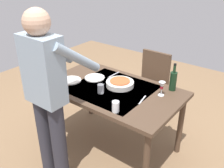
{
  "coord_description": "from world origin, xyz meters",
  "views": [
    {
      "loc": [
        -1.46,
        1.91,
        2.03
      ],
      "look_at": [
        0.0,
        0.0,
        0.82
      ],
      "focal_mm": 40.96,
      "sensor_mm": 36.0,
      "label": 1
    }
  ],
  "objects": [
    {
      "name": "table_knife",
      "position": [
        0.19,
        -0.29,
        0.77
      ],
      "size": [
        0.02,
        0.2,
        0.0
      ],
      "primitive_type": "cube",
      "rotation": [
        0.0,
        0.0,
        -0.02
      ],
      "color": "silver",
      "rests_on": "dining_table"
    },
    {
      "name": "ground_plane",
      "position": [
        0.0,
        0.0,
        0.0
      ],
      "size": [
        6.0,
        6.0,
        0.0
      ],
      "primitive_type": "plane",
      "color": "#846647"
    },
    {
      "name": "dinner_plate_far",
      "position": [
        0.48,
        0.14,
        0.77
      ],
      "size": [
        0.23,
        0.23,
        0.01
      ],
      "primitive_type": "cylinder",
      "color": "silver",
      "rests_on": "dining_table"
    },
    {
      "name": "dining_table",
      "position": [
        0.0,
        0.0,
        0.68
      ],
      "size": [
        1.47,
        0.88,
        0.77
      ],
      "color": "#4C3828",
      "rests_on": "ground_plane"
    },
    {
      "name": "water_cup_near_left",
      "position": [
        0.03,
        0.15,
        0.81
      ],
      "size": [
        0.07,
        0.07,
        0.1
      ],
      "primitive_type": "cylinder",
      "color": "silver",
      "rests_on": "dining_table"
    },
    {
      "name": "chair_near",
      "position": [
        -0.03,
        -0.82,
        0.53
      ],
      "size": [
        0.4,
        0.4,
        0.91
      ],
      "color": "#352114",
      "rests_on": "ground_plane"
    },
    {
      "name": "dinner_plate_near",
      "position": [
        0.31,
        -0.08,
        0.77
      ],
      "size": [
        0.23,
        0.23,
        0.01
      ],
      "primitive_type": "cylinder",
      "color": "silver",
      "rests_on": "dining_table"
    },
    {
      "name": "table_fork",
      "position": [
        -0.39,
        0.02,
        0.77
      ],
      "size": [
        0.05,
        0.18,
        0.0
      ],
      "primitive_type": "cube",
      "rotation": [
        0.0,
        0.0,
        0.18
      ],
      "color": "silver",
      "rests_on": "dining_table"
    },
    {
      "name": "water_cup_near_right",
      "position": [
        -0.3,
        0.34,
        0.82
      ],
      "size": [
        0.07,
        0.07,
        0.1
      ],
      "primitive_type": "cylinder",
      "color": "silver",
      "rests_on": "dining_table"
    },
    {
      "name": "wine_glass_left",
      "position": [
        -0.49,
        -0.18,
        0.87
      ],
      "size": [
        0.07,
        0.07,
        0.15
      ],
      "color": "white",
      "rests_on": "dining_table"
    },
    {
      "name": "serving_bowl_pasta",
      "position": [
        -0.04,
        -0.09,
        0.8
      ],
      "size": [
        0.3,
        0.3,
        0.07
      ],
      "color": "silver",
      "rests_on": "dining_table"
    },
    {
      "name": "wine_bottle",
      "position": [
        -0.53,
        -0.36,
        0.88
      ],
      "size": [
        0.07,
        0.07,
        0.3
      ],
      "color": "black",
      "rests_on": "dining_table"
    },
    {
      "name": "person_server",
      "position": [
        0.17,
        0.7,
        0.96
      ],
      "size": [
        0.42,
        0.61,
        1.69
      ],
      "color": "#2D2D38",
      "rests_on": "ground_plane"
    }
  ]
}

